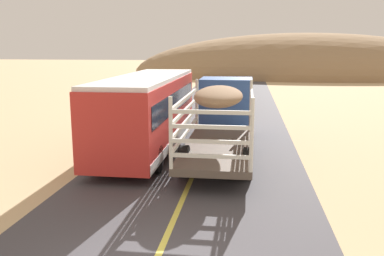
# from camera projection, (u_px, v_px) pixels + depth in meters

# --- Properties ---
(livestock_truck) EXTENTS (2.53, 9.70, 3.02)m
(livestock_truck) POSITION_uv_depth(u_px,v_px,m) (224.00, 108.00, 18.35)
(livestock_truck) COLOR #3359A5
(livestock_truck) RESTS_ON road_surface
(bus) EXTENTS (2.54, 10.00, 3.21)m
(bus) POSITION_uv_depth(u_px,v_px,m) (148.00, 110.00, 17.82)
(bus) COLOR red
(bus) RESTS_ON road_surface
(distant_hill) EXTENTS (51.98, 24.80, 12.67)m
(distant_hill) POSITION_uv_depth(u_px,v_px,m) (303.00, 76.00, 62.67)
(distant_hill) COLOR #957553
(distant_hill) RESTS_ON ground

